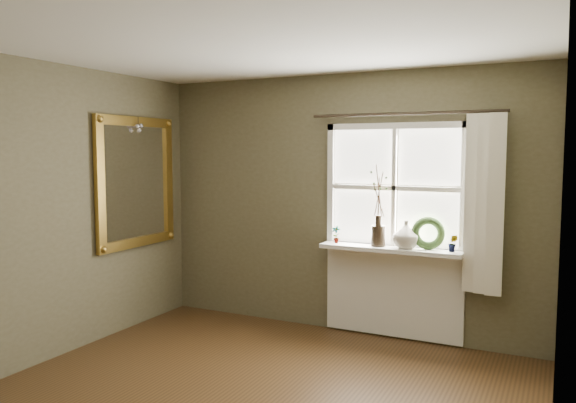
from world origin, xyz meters
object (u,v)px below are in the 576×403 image
Objects in this scene: cream_vase at (406,235)px; gilt_mirror at (136,182)px; wreath at (428,237)px; dark_jug at (378,236)px.

gilt_mirror reaches higher than cream_vase.
cream_vase is at bearing 172.29° from wreath.
dark_jug is 0.27m from cream_vase.
cream_vase is 2.78m from gilt_mirror.
wreath reaches higher than dark_jug.
cream_vase reaches higher than dark_jug.
dark_jug is 0.47m from wreath.
gilt_mirror is at bearing -164.54° from dark_jug.
wreath reaches higher than cream_vase.
wreath is 2.98m from gilt_mirror.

